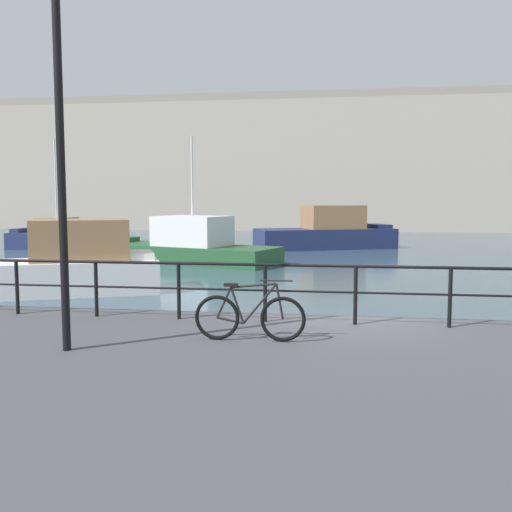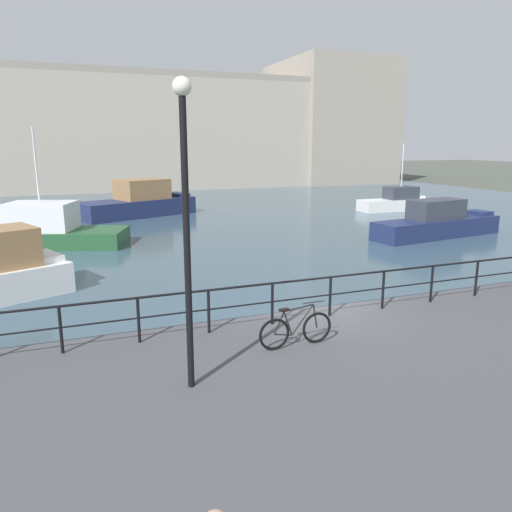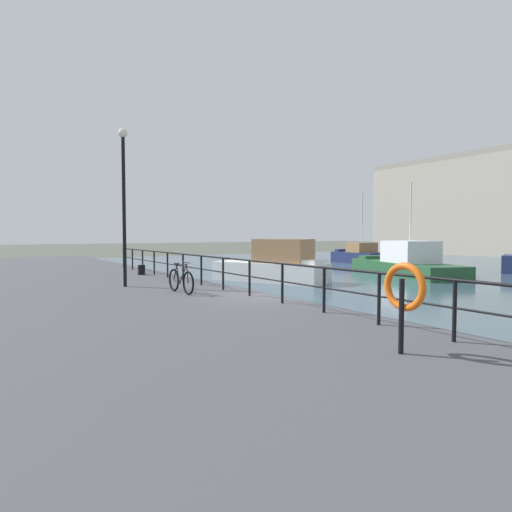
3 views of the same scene
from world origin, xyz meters
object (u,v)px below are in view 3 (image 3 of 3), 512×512
quay_lamp_post (124,188)px  moored_small_launch (274,265)px  moored_white_yacht (360,255)px  mooring_bollard (142,270)px  life_ring_stand (404,290)px  moored_cabin_cruiser (406,263)px  parked_bicycle (181,281)px

quay_lamp_post → moored_small_launch: bearing=117.1°
quay_lamp_post → moored_white_yacht: bearing=117.8°
mooring_bollard → life_ring_stand: (14.78, -0.77, 0.75)m
quay_lamp_post → moored_cabin_cruiser: bearing=100.5°
moored_small_launch → quay_lamp_post: bearing=-86.6°
moored_white_yacht → quay_lamp_post: bearing=119.4°
parked_bicycle → life_ring_stand: size_ratio=1.27×
moored_cabin_cruiser → parked_bicycle: 19.98m
moored_white_yacht → quay_lamp_post: moored_white_yacht is taller
moored_white_yacht → life_ring_stand: bearing=135.9°
moored_cabin_cruiser → life_ring_stand: moored_cabin_cruiser is taller
moored_cabin_cruiser → life_ring_stand: (14.47, -18.79, 1.07)m
mooring_bollard → life_ring_stand: life_ring_stand is taller
mooring_bollard → moored_white_yacht: bearing=112.1°
moored_white_yacht → moored_cabin_cruiser: 12.20m
moored_small_launch → moored_white_yacht: moored_white_yacht is taller
moored_cabin_cruiser → quay_lamp_post: bearing=120.4°
moored_small_launch → mooring_bollard: bearing=-105.9°
moored_small_launch → mooring_bollard: size_ratio=16.25×
mooring_bollard → parked_bicycle: bearing=-8.0°
moored_cabin_cruiser → parked_bicycle: moored_cabin_cruiser is taller
mooring_bollard → life_ring_stand: 14.82m
life_ring_stand → quay_lamp_post: 11.09m
moored_small_launch → life_ring_stand: 18.26m
moored_small_launch → mooring_bollard: (1.12, -8.16, 0.18)m
moored_cabin_cruiser → quay_lamp_post: 20.56m
moored_small_launch → life_ring_stand: (15.90, -8.93, 0.94)m
moored_white_yacht → mooring_bollard: (9.97, -24.60, 0.39)m
moored_white_yacht → parked_bicycle: moored_white_yacht is taller
moored_small_launch → quay_lamp_post: (5.14, -10.06, 3.37)m
moored_white_yacht → parked_bicycle: size_ratio=3.86×
moored_cabin_cruiser → mooring_bollard: bearing=108.8°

